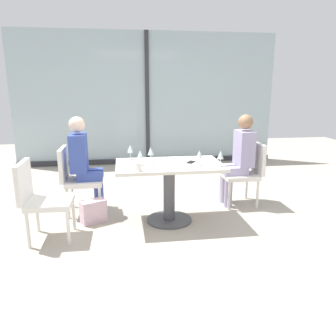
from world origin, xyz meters
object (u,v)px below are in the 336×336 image
Objects in this scene: dining_table_main at (169,180)px; person_far_right at (239,156)px; chair_far_left at (76,176)px; cell_phone_on_table at (191,162)px; person_far_left at (84,160)px; wine_glass_4 at (140,155)px; chair_far_right at (246,170)px; wine_glass_0 at (199,155)px; wine_glass_2 at (221,155)px; coffee_cup at (138,167)px; handbag_0 at (93,211)px; wine_glass_1 at (130,149)px; wine_glass_3 at (151,151)px; chair_side_end at (40,196)px.

person_far_right is (1.04, 0.45, 0.17)m from dining_table_main.
chair_far_left is 6.04× the size of cell_phone_on_table.
chair_far_left is at bearing 180.00° from person_far_left.
person_far_right reaches higher than wine_glass_4.
chair_far_right is at bearing 59.78° from cell_phone_on_table.
wine_glass_0 reaches higher than chair_far_left.
wine_glass_2 is (1.60, -0.68, 0.16)m from person_far_left.
chair_far_right is 9.67× the size of coffee_cup.
chair_far_right is 0.69× the size of person_far_right.
handbag_0 is (-1.20, 0.06, -0.59)m from cell_phone_on_table.
wine_glass_1 is at bearing 146.62° from dining_table_main.
chair_far_right is 4.70× the size of wine_glass_3.
wine_glass_2 is at bearing -21.94° from dining_table_main.
dining_table_main is at bearing 154.31° from wine_glass_0.
chair_far_right is 1.65m from wine_glass_1.
wine_glass_0 is 0.68m from wine_glass_4.
wine_glass_4 is (0.11, -0.35, 0.00)m from wine_glass_1.
person_far_left is 6.81× the size of wine_glass_0.
chair_far_right is 1.09m from wine_glass_0.
wine_glass_3 is 0.62× the size of handbag_0.
chair_far_left is 4.70× the size of wine_glass_4.
chair_far_left is 4.70× the size of wine_glass_2.
wine_glass_1 reaches higher than dining_table_main.
wine_glass_3 is at bearing 152.83° from dining_table_main.
chair_side_end is at bearing -163.69° from chair_far_right.
chair_side_end is 4.70× the size of wine_glass_0.
person_far_right is at bearing 23.52° from dining_table_main.
handbag_0 is at bearing -169.32° from person_far_right.
wine_glass_3 is (0.24, -0.19, 0.00)m from wine_glass_1.
chair_far_right is 4.70× the size of wine_glass_0.
chair_far_right is at bearing 16.31° from chair_side_end.
coffee_cup is 0.73m from cell_phone_on_table.
cell_phone_on_table is (0.27, 0.02, 0.20)m from dining_table_main.
person_far_right is 4.20× the size of handbag_0.
wine_glass_3 and wine_glass_4 have the same top height.
person_far_right is 6.81× the size of wine_glass_0.
cell_phone_on_table reaches higher than dining_table_main.
dining_table_main is 4.21× the size of handbag_0.
person_far_left is 4.20× the size of handbag_0.
dining_table_main is at bearing -156.48° from person_far_right.
wine_glass_1 is 0.31m from wine_glass_3.
dining_table_main is 1.46m from chair_side_end.
wine_glass_3 reaches higher than chair_side_end.
person_far_left is 1.38m from cell_phone_on_table.
handbag_0 is at bearing 166.57° from wine_glass_4.
chair_far_left is 9.67× the size of coffee_cup.
coffee_cup is at bearing -113.14° from wine_glass_3.
wine_glass_1 and wine_glass_2 have the same top height.
chair_side_end reaches higher than dining_table_main.
wine_glass_3 is (-0.54, 0.27, 0.00)m from wine_glass_0.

